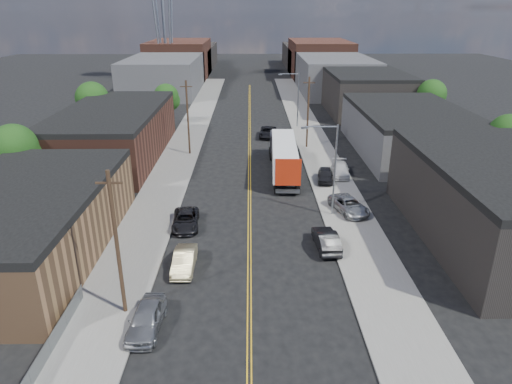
{
  "coord_description": "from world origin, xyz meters",
  "views": [
    {
      "loc": [
        0.13,
        -15.09,
        18.78
      ],
      "look_at": [
        0.63,
        24.96,
        2.5
      ],
      "focal_mm": 32.0,
      "sensor_mm": 36.0,
      "label": 1
    }
  ],
  "objects_px": {
    "car_right_oncoming": "(326,240)",
    "car_right_lot_c": "(325,175)",
    "car_right_lot_a": "(349,205)",
    "car_ahead_truck": "(268,132)",
    "car_left_c": "(186,220)",
    "semi_truck": "(283,153)",
    "car_left_a": "(146,319)",
    "car_right_lot_b": "(340,169)",
    "car_left_b": "(184,261)"
  },
  "relations": [
    {
      "from": "car_left_a",
      "to": "car_left_c",
      "type": "bearing_deg",
      "value": 90.46
    },
    {
      "from": "car_left_a",
      "to": "car_right_oncoming",
      "type": "xyz_separation_m",
      "value": [
        12.81,
        10.25,
        -0.02
      ]
    },
    {
      "from": "car_right_oncoming",
      "to": "car_right_lot_a",
      "type": "xyz_separation_m",
      "value": [
        3.3,
        6.95,
        0.08
      ]
    },
    {
      "from": "car_left_b",
      "to": "car_right_lot_c",
      "type": "bearing_deg",
      "value": 53.89
    },
    {
      "from": "car_right_lot_b",
      "to": "car_ahead_truck",
      "type": "height_order",
      "value": "car_right_lot_b"
    },
    {
      "from": "semi_truck",
      "to": "car_ahead_truck",
      "type": "relative_size",
      "value": 2.94
    },
    {
      "from": "car_right_oncoming",
      "to": "car_right_lot_c",
      "type": "distance_m",
      "value": 15.65
    },
    {
      "from": "semi_truck",
      "to": "car_right_lot_a",
      "type": "distance_m",
      "value": 13.58
    },
    {
      "from": "car_left_a",
      "to": "car_left_b",
      "type": "height_order",
      "value": "car_left_a"
    },
    {
      "from": "car_left_a",
      "to": "car_right_lot_b",
      "type": "xyz_separation_m",
      "value": [
        17.21,
        27.74,
        0.06
      ]
    },
    {
      "from": "car_right_lot_b",
      "to": "car_ahead_truck",
      "type": "relative_size",
      "value": 0.91
    },
    {
      "from": "semi_truck",
      "to": "car_left_a",
      "type": "distance_m",
      "value": 31.31
    },
    {
      "from": "car_left_c",
      "to": "car_ahead_truck",
      "type": "distance_m",
      "value": 32.42
    },
    {
      "from": "semi_truck",
      "to": "car_ahead_truck",
      "type": "distance_m",
      "value": 16.31
    },
    {
      "from": "car_left_c",
      "to": "car_right_lot_c",
      "type": "distance_m",
      "value": 18.45
    },
    {
      "from": "semi_truck",
      "to": "car_right_lot_a",
      "type": "xyz_separation_m",
      "value": [
        5.64,
        -12.26,
        -1.51
      ]
    },
    {
      "from": "semi_truck",
      "to": "car_right_lot_c",
      "type": "bearing_deg",
      "value": -36.68
    },
    {
      "from": "car_right_lot_c",
      "to": "car_right_lot_b",
      "type": "bearing_deg",
      "value": 51.48
    },
    {
      "from": "car_left_b",
      "to": "car_ahead_truck",
      "type": "bearing_deg",
      "value": 78.75
    },
    {
      "from": "car_left_b",
      "to": "car_right_lot_a",
      "type": "distance_m",
      "value": 17.84
    },
    {
      "from": "car_right_lot_c",
      "to": "car_left_c",
      "type": "bearing_deg",
      "value": -134.28
    },
    {
      "from": "car_right_oncoming",
      "to": "car_right_lot_a",
      "type": "height_order",
      "value": "car_right_lot_a"
    },
    {
      "from": "car_left_a",
      "to": "car_right_lot_b",
      "type": "height_order",
      "value": "car_left_a"
    },
    {
      "from": "car_left_a",
      "to": "car_right_lot_c",
      "type": "bearing_deg",
      "value": 62.25
    },
    {
      "from": "car_right_lot_c",
      "to": "semi_truck",
      "type": "bearing_deg",
      "value": 149.08
    },
    {
      "from": "car_right_lot_a",
      "to": "car_right_lot_b",
      "type": "xyz_separation_m",
      "value": [
        1.1,
        10.53,
        -0.0
      ]
    },
    {
      "from": "car_left_a",
      "to": "car_left_c",
      "type": "distance_m",
      "value": 14.42
    },
    {
      "from": "semi_truck",
      "to": "car_left_a",
      "type": "relative_size",
      "value": 3.37
    },
    {
      "from": "car_left_b",
      "to": "car_ahead_truck",
      "type": "distance_m",
      "value": 39.32
    },
    {
      "from": "car_left_b",
      "to": "car_right_lot_b",
      "type": "bearing_deg",
      "value": 52.78
    },
    {
      "from": "car_left_b",
      "to": "car_left_c",
      "type": "height_order",
      "value": "car_left_b"
    },
    {
      "from": "car_right_lot_b",
      "to": "car_right_oncoming",
      "type": "bearing_deg",
      "value": -97.11
    },
    {
      "from": "car_left_c",
      "to": "car_right_lot_b",
      "type": "xyz_separation_m",
      "value": [
        16.65,
        13.33,
        0.16
      ]
    },
    {
      "from": "semi_truck",
      "to": "car_right_lot_b",
      "type": "distance_m",
      "value": 7.12
    },
    {
      "from": "car_right_lot_c",
      "to": "car_ahead_truck",
      "type": "height_order",
      "value": "car_right_lot_c"
    },
    {
      "from": "car_left_b",
      "to": "car_right_lot_c",
      "type": "height_order",
      "value": "car_right_lot_c"
    },
    {
      "from": "car_right_oncoming",
      "to": "car_left_a",
      "type": "bearing_deg",
      "value": 35.08
    },
    {
      "from": "car_right_oncoming",
      "to": "car_right_lot_c",
      "type": "height_order",
      "value": "car_right_oncoming"
    },
    {
      "from": "car_left_b",
      "to": "car_right_lot_a",
      "type": "xyz_separation_m",
      "value": [
        14.71,
        10.09,
        0.13
      ]
    },
    {
      "from": "car_left_b",
      "to": "car_right_lot_c",
      "type": "distance_m",
      "value": 23.13
    },
    {
      "from": "car_ahead_truck",
      "to": "car_right_lot_b",
      "type": "bearing_deg",
      "value": -60.53
    },
    {
      "from": "car_left_a",
      "to": "car_ahead_truck",
      "type": "height_order",
      "value": "car_left_a"
    },
    {
      "from": "car_right_oncoming",
      "to": "car_right_lot_a",
      "type": "bearing_deg",
      "value": -118.97
    },
    {
      "from": "car_left_b",
      "to": "car_ahead_truck",
      "type": "height_order",
      "value": "car_ahead_truck"
    },
    {
      "from": "car_left_c",
      "to": "car_right_lot_c",
      "type": "xyz_separation_m",
      "value": [
        14.56,
        11.33,
        0.16
      ]
    },
    {
      "from": "car_left_a",
      "to": "car_right_lot_c",
      "type": "height_order",
      "value": "car_left_a"
    },
    {
      "from": "car_left_c",
      "to": "car_right_lot_b",
      "type": "height_order",
      "value": "car_right_lot_b"
    },
    {
      "from": "car_right_lot_a",
      "to": "car_ahead_truck",
      "type": "distance_m",
      "value": 29.26
    },
    {
      "from": "semi_truck",
      "to": "car_left_b",
      "type": "relative_size",
      "value": 3.57
    },
    {
      "from": "car_left_c",
      "to": "car_right_oncoming",
      "type": "relative_size",
      "value": 1.05
    }
  ]
}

